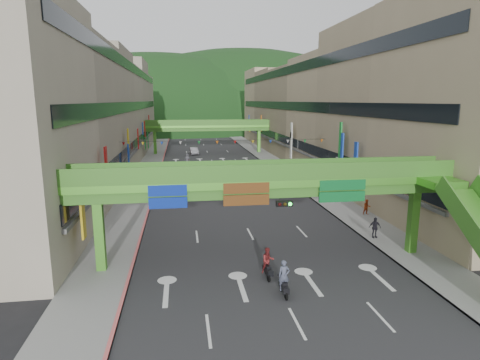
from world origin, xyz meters
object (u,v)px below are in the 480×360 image
at_px(pedestrian_red, 367,209).
at_px(scooter_rider_mid, 268,263).
at_px(car_yellow, 213,168).
at_px(overpass_near, 281,191).
at_px(scooter_rider_near, 284,279).
at_px(car_silver, 194,151).

bearing_deg(pedestrian_red, scooter_rider_mid, -133.41).
bearing_deg(pedestrian_red, car_yellow, 117.78).
relative_size(overpass_near, scooter_rider_mid, 13.83).
xyz_separation_m(overpass_near, car_yellow, (-1.62, 37.23, -4.56)).
distance_m(scooter_rider_near, pedestrian_red, 19.07).
bearing_deg(car_silver, scooter_rider_near, -92.80).
height_order(overpass_near, scooter_rider_mid, overpass_near).
bearing_deg(overpass_near, pedestrian_red, 42.54).
xyz_separation_m(overpass_near, scooter_rider_mid, (-1.28, -1.95, -4.16)).
xyz_separation_m(overpass_near, car_silver, (-3.97, 58.66, -4.47)).
bearing_deg(car_yellow, scooter_rider_mid, -82.63).
bearing_deg(car_silver, overpass_near, -91.76).
bearing_deg(car_yellow, pedestrian_red, -57.52).
height_order(scooter_rider_near, scooter_rider_mid, scooter_rider_near).
height_order(car_yellow, pedestrian_red, pedestrian_red).
bearing_deg(scooter_rider_mid, car_yellow, 90.50).
bearing_deg(overpass_near, scooter_rider_mid, -123.25).
bearing_deg(pedestrian_red, car_silver, 109.68).
bearing_deg(scooter_rider_mid, car_silver, 92.54).
bearing_deg(pedestrian_red, overpass_near, -135.28).
relative_size(overpass_near, car_yellow, 7.39).
relative_size(scooter_rider_mid, car_yellow, 0.53).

